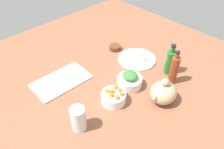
{
  "coord_description": "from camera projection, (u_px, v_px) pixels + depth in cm",
  "views": [
    {
      "loc": [
        71.5,
        73.78,
        95.83
      ],
      "look_at": [
        0.0,
        0.0,
        8.0
      ],
      "focal_mm": 35.54,
      "sensor_mm": 36.0,
      "label": 1
    }
  ],
  "objects": [
    {
      "name": "tabletop",
      "position": [
        112.0,
        82.0,
        1.39
      ],
      "size": [
        190.0,
        190.0,
        3.0
      ],
      "primitive_type": "cube",
      "color": "brown",
      "rests_on": "ground"
    },
    {
      "name": "cutting_board",
      "position": [
        61.0,
        81.0,
        1.37
      ],
      "size": [
        35.15,
        21.39,
        1.0
      ],
      "primitive_type": "cube",
      "rotation": [
        0.0,
        0.0,
        -0.03
      ],
      "color": "silver",
      "rests_on": "tabletop"
    },
    {
      "name": "plate_tofu",
      "position": [
        137.0,
        59.0,
        1.54
      ],
      "size": [
        25.93,
        25.93,
        1.2
      ],
      "primitive_type": "cylinder",
      "color": "white",
      "rests_on": "tabletop"
    },
    {
      "name": "bowl_greens",
      "position": [
        130.0,
        82.0,
        1.33
      ],
      "size": [
        14.93,
        14.93,
        6.04
      ],
      "primitive_type": "cylinder",
      "color": "white",
      "rests_on": "tabletop"
    },
    {
      "name": "bowl_carrots",
      "position": [
        114.0,
        98.0,
        1.23
      ],
      "size": [
        13.78,
        13.78,
        6.18
      ],
      "primitive_type": "cylinder",
      "color": "white",
      "rests_on": "tabletop"
    },
    {
      "name": "bowl_small_side",
      "position": [
        115.0,
        48.0,
        1.64
      ],
      "size": [
        8.14,
        8.14,
        3.36
      ],
      "primitive_type": "cylinder",
      "color": "brown",
      "rests_on": "tabletop"
    },
    {
      "name": "teapot",
      "position": [
        163.0,
        92.0,
        1.22
      ],
      "size": [
        17.12,
        14.39,
        16.05
      ],
      "color": "tan",
      "rests_on": "tabletop"
    },
    {
      "name": "bottle_0",
      "position": [
        174.0,
        70.0,
        1.31
      ],
      "size": [
        4.97,
        4.97,
        22.72
      ],
      "color": "brown",
      "rests_on": "tabletop"
    },
    {
      "name": "bottle_1",
      "position": [
        170.0,
        61.0,
        1.39
      ],
      "size": [
        6.13,
        6.13,
        20.82
      ],
      "color": "#256925",
      "rests_on": "tabletop"
    },
    {
      "name": "drinking_glass_0",
      "position": [
        78.0,
        119.0,
        1.07
      ],
      "size": [
        7.52,
        7.52,
        13.62
      ],
      "primitive_type": "cylinder",
      "color": "white",
      "rests_on": "tabletop"
    },
    {
      "name": "carrot_cube_0",
      "position": [
        112.0,
        95.0,
        1.19
      ],
      "size": [
        1.82,
        1.82,
        1.8
      ],
      "primitive_type": "cube",
      "rotation": [
        0.0,
        0.0,
        0.01
      ],
      "color": "orange",
      "rests_on": "bowl_carrots"
    },
    {
      "name": "carrot_cube_1",
      "position": [
        117.0,
        97.0,
        1.18
      ],
      "size": [
        1.82,
        1.82,
        1.8
      ],
      "primitive_type": "cube",
      "rotation": [
        0.0,
        0.0,
        0.01
      ],
      "color": "orange",
      "rests_on": "bowl_carrots"
    },
    {
      "name": "carrot_cube_2",
      "position": [
        116.0,
        87.0,
        1.24
      ],
      "size": [
        2.22,
        2.22,
        1.8
      ],
      "primitive_type": "cube",
      "rotation": [
        0.0,
        0.0,
        1.29
      ],
      "color": "orange",
      "rests_on": "bowl_carrots"
    },
    {
      "name": "carrot_cube_3",
      "position": [
        112.0,
        91.0,
        1.21
      ],
      "size": [
        2.36,
        2.36,
        1.8
      ],
      "primitive_type": "cube",
      "rotation": [
        0.0,
        0.0,
        1.98
      ],
      "color": "orange",
      "rests_on": "bowl_carrots"
    },
    {
      "name": "carrot_cube_4",
      "position": [
        107.0,
        91.0,
        1.21
      ],
      "size": [
        2.38,
        2.38,
        1.8
      ],
      "primitive_type": "cube",
      "rotation": [
        0.0,
        0.0,
        1.99
      ],
      "color": "orange",
      "rests_on": "bowl_carrots"
    },
    {
      "name": "carrot_cube_5",
      "position": [
        120.0,
        90.0,
        1.22
      ],
      "size": [
        2.53,
        2.53,
        1.8
      ],
      "primitive_type": "cube",
      "rotation": [
        0.0,
        0.0,
        2.47
      ],
      "color": "orange",
      "rests_on": "bowl_carrots"
    },
    {
      "name": "carrot_cube_6",
      "position": [
        122.0,
        94.0,
        1.2
      ],
      "size": [
        1.98,
        1.98,
        1.8
      ],
      "primitive_type": "cube",
      "rotation": [
        0.0,
        0.0,
        0.11
      ],
      "color": "orange",
      "rests_on": "bowl_carrots"
    },
    {
      "name": "chopped_greens_mound",
      "position": [
        130.0,
        75.0,
        1.3
      ],
      "size": [
        10.95,
        11.61,
        4.02
      ],
      "primitive_type": "ellipsoid",
      "rotation": [
        0.0,
        0.0,
        1.33
      ],
      "color": "#377336",
      "rests_on": "bowl_greens"
    },
    {
      "name": "tofu_cube_0",
      "position": [
        130.0,
        56.0,
        1.55
      ],
      "size": [
        2.74,
        2.74,
        2.2
      ],
      "primitive_type": "cube",
      "rotation": [
        0.0,
        0.0,
        1.28
      ],
      "color": "white",
      "rests_on": "plate_tofu"
    },
    {
      "name": "tofu_cube_1",
      "position": [
        132.0,
        60.0,
        1.51
      ],
      "size": [
        2.23,
        2.23,
        2.2
      ],
      "primitive_type": "cube",
      "rotation": [
        0.0,
        0.0,
        1.59
      ],
      "color": "white",
      "rests_on": "plate_tofu"
    },
    {
      "name": "tofu_cube_2",
      "position": [
        137.0,
        55.0,
        1.55
      ],
      "size": [
        2.9,
        2.9,
        2.2
      ],
      "primitive_type": "cube",
      "rotation": [
        0.0,
        0.0,
        1.15
      ],
      "color": "#FAECCA",
      "rests_on": "plate_tofu"
    },
    {
      "name": "tofu_cube_3",
      "position": [
        144.0,
        59.0,
        1.52
      ],
      "size": [
        2.3,
        2.3,
        2.2
      ],
      "primitive_type": "cube",
      "rotation": [
        0.0,
        0.0,
        0.05
      ],
      "color": "silver",
      "rests_on": "plate_tofu"
    },
    {
      "name": "tofu_cube_4",
      "position": [
        139.0,
        60.0,
        1.51
      ],
      "size": [
        2.82,
        2.82,
        2.2
      ],
      "primitive_type": "cube",
      "rotation": [
        0.0,
        0.0,
        1.92
      ],
      "color": "silver",
      "rests_on": "plate_tofu"
    },
    {
      "name": "tofu_cube_5",
      "position": [
        142.0,
        54.0,
        1.56
      ],
      "size": [
        2.99,
        2.99,
        2.2
      ],
      "primitive_type": "cube",
      "rotation": [
        0.0,
        0.0,
        1.07
      ],
      "color": "silver",
      "rests_on": "plate_tofu"
    },
    {
      "name": "tofu_cube_6",
      "position": [
        135.0,
        53.0,
        1.57
      ],
      "size": [
        3.07,
        3.07,
        2.2
      ],
      "primitive_type": "cube",
      "rotation": [
        0.0,
        0.0,
        0.63
      ],
      "color": "white",
      "rests_on": "plate_tofu"
    },
    {
      "name": "dumpling_0",
      "position": [
        55.0,
        84.0,
        1.32
      ],
      "size": [
        6.58,
        6.42,
        2.88
      ],
      "primitive_type": "pyramid",
      "rotation": [
        0.0,
        0.0,
        0.45
      ],
      "color": "beige",
      "rests_on": "cutting_board"
    },
    {
      "name": "dumpling_1",
      "position": [
        71.0,
        74.0,
        1.4
      ],
      "size": [
        6.49,
        6.23,
        2.26
      ],
      "primitive_type": "pyramid",
      "rotation": [
        0.0,
        0.0,
        3.64
      ],
      "color": "beige",
      "rests_on": "cutting_board"
    },
    {
      "name": "dumpling_2",
      "position": [
        40.0,
        83.0,
        1.34
      ],
      "size": [
        4.24,
        4.61,
        2.44
      ],
      "primitive_type": "pyramid",
      "rotation": [
        0.0,
        0.0,
        4.88
      ],
      "color": "beige",
      "rests_on": "cutting_board"
    },
    {
      "name": "dumpling_3",
      "position": [
        61.0,
        78.0,
        1.37
      ],
      "size": [
        7.24,
        7.3,
        3.09
      ],
      "primitive_type": "pyramid",
      "rotation": [
        0.0,
        0.0,
        5.01
      ],
      "color": "beige",
      "rests_on": "cutting_board"
    }
  ]
}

